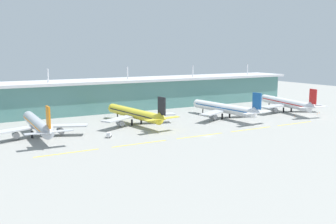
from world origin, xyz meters
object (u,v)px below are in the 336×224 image
(airliner_nearest, at_px, (38,124))
(airliner_far_middle, at_px, (224,108))
(baggage_cart, at_px, (109,135))
(safety_cone_nose_front, at_px, (294,116))
(safety_cone_left_wingtip, at_px, (319,113))
(safety_cone_right_wingtip, at_px, (317,114))
(airliner_near_middle, at_px, (135,114))
(airliner_farthest, at_px, (286,103))

(airliner_nearest, distance_m, airliner_far_middle, 115.12)
(airliner_nearest, height_order, baggage_cart, airliner_nearest)
(airliner_far_middle, distance_m, safety_cone_nose_front, 48.48)
(safety_cone_left_wingtip, height_order, safety_cone_nose_front, same)
(airliner_far_middle, distance_m, safety_cone_right_wingtip, 68.13)
(airliner_near_middle, height_order, safety_cone_right_wingtip, airliner_near_middle)
(airliner_near_middle, bearing_deg, baggage_cart, -136.49)
(safety_cone_nose_front, bearing_deg, airliner_near_middle, 166.13)
(baggage_cart, xyz_separation_m, safety_cone_left_wingtip, (154.93, -0.11, -0.91))
(airliner_nearest, bearing_deg, safety_cone_nose_front, -7.04)
(airliner_near_middle, bearing_deg, airliner_nearest, -174.07)
(airliner_far_middle, distance_m, baggage_cart, 86.35)
(airliner_near_middle, height_order, safety_cone_left_wingtip, airliner_near_middle)
(airliner_nearest, bearing_deg, baggage_cart, -31.73)
(airliner_nearest, relative_size, safety_cone_left_wingtip, 89.00)
(safety_cone_nose_front, bearing_deg, airliner_farthest, 60.62)
(airliner_nearest, relative_size, safety_cone_right_wingtip, 89.00)
(safety_cone_left_wingtip, bearing_deg, baggage_cart, 179.96)
(baggage_cart, bearing_deg, airliner_near_middle, 43.51)
(airliner_nearest, height_order, safety_cone_nose_front, airliner_nearest)
(baggage_cart, xyz_separation_m, safety_cone_nose_front, (129.72, -0.98, -0.91))
(airliner_near_middle, bearing_deg, airliner_far_middle, -8.41)
(airliner_nearest, distance_m, airliner_farthest, 169.13)
(safety_cone_right_wingtip, bearing_deg, airliner_farthest, 122.72)
(baggage_cart, distance_m, safety_cone_right_wingtip, 150.01)
(safety_cone_nose_front, bearing_deg, baggage_cart, 179.57)
(airliner_near_middle, relative_size, baggage_cart, 15.84)
(airliner_farthest, xyz_separation_m, safety_cone_right_wingtip, (11.28, -17.55, -6.10))
(airliner_near_middle, xyz_separation_m, safety_cone_nose_front, (103.76, -25.62, -6.10))
(airliner_far_middle, xyz_separation_m, safety_cone_nose_front, (45.01, -16.93, -6.10))
(airliner_nearest, xyz_separation_m, safety_cone_right_wingtip, (180.36, -21.35, -6.10))
(airliner_near_middle, xyz_separation_m, baggage_cart, (-25.95, -24.64, -5.18))
(airliner_nearest, bearing_deg, airliner_far_middle, -1.41)
(airliner_far_middle, relative_size, safety_cone_left_wingtip, 90.99)
(safety_cone_left_wingtip, distance_m, safety_cone_nose_front, 25.23)
(airliner_nearest, xyz_separation_m, airliner_far_middle, (115.08, -2.83, 0.00))
(airliner_nearest, xyz_separation_m, airliner_farthest, (169.09, -3.79, 0.00))
(airliner_farthest, height_order, safety_cone_nose_front, airliner_farthest)
(safety_cone_nose_front, distance_m, safety_cone_right_wingtip, 20.33)
(airliner_nearest, bearing_deg, safety_cone_right_wingtip, -6.75)
(baggage_cart, xyz_separation_m, safety_cone_right_wingtip, (149.99, -2.56, -0.91))
(airliner_nearest, height_order, safety_cone_right_wingtip, airliner_nearest)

